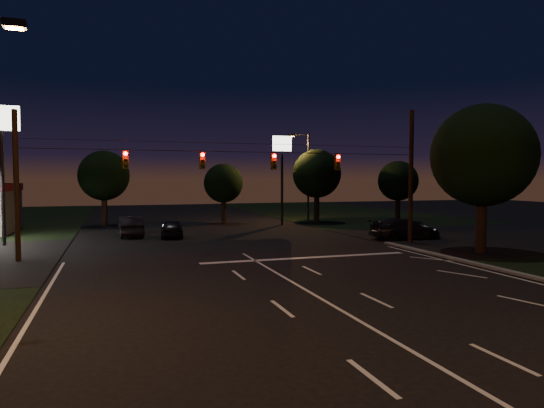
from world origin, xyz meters
name	(u,v)px	position (x,y,z in m)	size (l,w,h in m)	color
ground	(358,320)	(0.00, 0.00, 0.00)	(140.00, 140.00, 0.00)	black
cross_street_right	(494,237)	(20.00, 16.00, 0.00)	(20.00, 16.00, 0.02)	black
center_line	(507,406)	(0.00, -6.00, 0.01)	(0.14, 40.00, 0.01)	silver
stop_bar	(307,258)	(3.00, 11.50, 0.01)	(12.00, 0.50, 0.01)	silver
utility_pole_right	(410,243)	(12.00, 15.00, 0.00)	(0.30, 0.30, 9.00)	black
utility_pole_left	(18,262)	(-12.00, 15.00, 0.00)	(0.28, 0.28, 8.00)	black
signal_span	(239,160)	(0.00, 14.96, 5.50)	(24.00, 0.40, 1.56)	black
pole_sign_left_near	(1,139)	(-14.00, 22.00, 6.98)	(2.20, 0.30, 9.10)	black
pole_sign_right	(282,159)	(8.00, 30.00, 6.24)	(1.80, 0.30, 8.40)	black
street_light_right_far	(306,170)	(11.24, 32.00, 5.24)	(2.20, 0.35, 9.00)	black
tree_right_near	(481,157)	(13.53, 10.17, 5.68)	(6.00, 6.00, 8.76)	black
tree_far_b	(104,176)	(-7.98, 34.13, 4.61)	(4.60, 4.60, 6.98)	black
tree_far_c	(223,184)	(3.02, 33.10, 3.90)	(3.80, 3.80, 5.86)	black
tree_far_d	(316,174)	(12.02, 31.13, 4.83)	(4.80, 4.80, 7.30)	black
tree_far_e	(398,181)	(20.02, 29.11, 4.11)	(4.00, 4.00, 6.18)	black
car_oncoming_a	(172,228)	(-3.06, 23.28, 0.68)	(1.60, 3.98, 1.36)	black
car_oncoming_b	(130,226)	(-5.99, 24.95, 0.78)	(1.64, 4.71, 1.55)	black
car_cross	(405,229)	(12.84, 16.88, 0.76)	(2.12, 5.21, 1.51)	black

